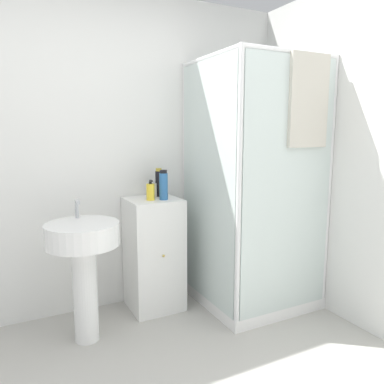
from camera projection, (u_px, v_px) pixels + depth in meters
name	position (u px, v px, depth m)	size (l,w,h in m)	color
wall_back	(88.00, 155.00, 2.90)	(6.40, 0.06, 2.50)	white
shower_enclosure	(252.00, 239.00, 3.06)	(0.87, 0.90, 1.99)	white
vanity_cabinet	(154.00, 254.00, 3.02)	(0.41, 0.42, 0.90)	white
sink	(83.00, 255.00, 2.50)	(0.49, 0.49, 0.96)	white
soap_dispenser	(150.00, 192.00, 2.87)	(0.06, 0.06, 0.16)	yellow
shampoo_bottle_tall_black	(159.00, 183.00, 3.04)	(0.06, 0.06, 0.23)	black
shampoo_bottle_blue	(164.00, 185.00, 2.89)	(0.07, 0.07, 0.23)	#2D66A3
lotion_bottle_white	(154.00, 190.00, 2.99)	(0.05, 0.05, 0.15)	beige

